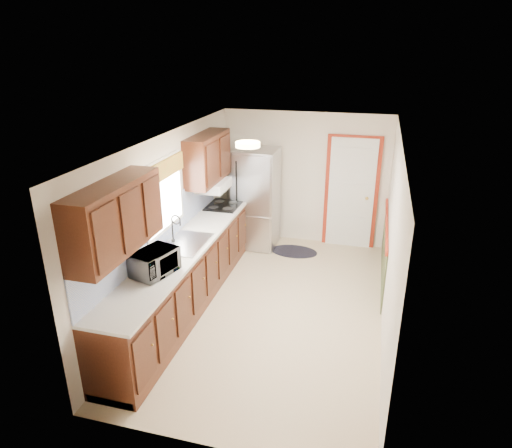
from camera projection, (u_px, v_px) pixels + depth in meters
The scene contains 8 objects.
room_shell at pixel (274, 229), 6.05m from camera, with size 3.20×5.20×2.52m.
kitchen_run at pixel (181, 255), 6.23m from camera, with size 0.63×4.00×2.20m.
back_wall_trim at pixel (358, 205), 7.91m from camera, with size 1.12×2.30×2.08m.
ceiling_fixture at pixel (248, 144), 5.51m from camera, with size 0.30×0.30×0.06m, color #FFD88C.
microwave at pixel (154, 260), 5.38m from camera, with size 0.54×0.30×0.36m, color white.
refrigerator at pixel (256, 199), 8.19m from camera, with size 0.76×0.75×1.80m.
rug at pixel (294, 251), 8.21m from camera, with size 0.83×0.54×0.01m, color black.
cooktop at pixel (224, 205), 7.68m from camera, with size 0.52×0.63×0.02m, color black.
Camera 1 is at (1.21, -5.46, 3.51)m, focal length 32.00 mm.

